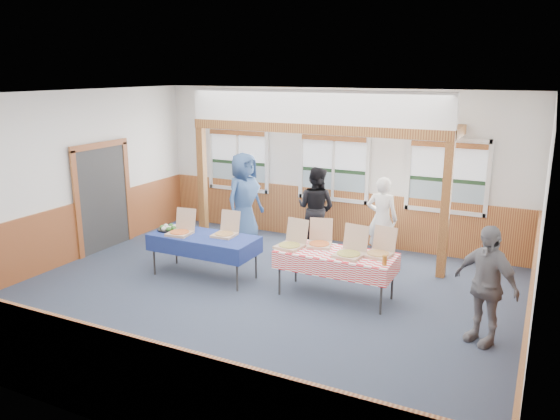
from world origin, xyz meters
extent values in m
plane|color=#2C3348|center=(0.00, 0.00, 0.00)|extent=(8.00, 8.00, 0.00)
plane|color=white|center=(0.00, 0.00, 3.20)|extent=(8.00, 8.00, 0.00)
plane|color=silver|center=(0.00, 3.50, 1.60)|extent=(8.00, 0.00, 8.00)
plane|color=silver|center=(0.00, -3.50, 1.60)|extent=(8.00, 0.00, 8.00)
plane|color=silver|center=(-4.00, 0.00, 1.60)|extent=(0.00, 8.00, 8.00)
plane|color=silver|center=(4.00, 0.00, 1.60)|extent=(0.00, 8.00, 8.00)
cube|color=brown|center=(0.00, 3.48, 0.55)|extent=(7.98, 0.05, 1.10)
cube|color=brown|center=(0.00, -3.48, 0.55)|extent=(7.98, 0.05, 1.10)
cube|color=brown|center=(-3.98, 0.00, 0.55)|extent=(0.05, 6.98, 1.10)
cube|color=brown|center=(3.98, 0.00, 0.55)|extent=(0.05, 6.98, 1.10)
cube|color=#2E2E2E|center=(-3.96, 0.90, 1.05)|extent=(0.06, 1.30, 2.10)
cube|color=silver|center=(-2.30, 3.44, 0.91)|extent=(1.52, 0.05, 0.08)
cube|color=silver|center=(-2.30, 3.44, 2.29)|extent=(1.52, 0.05, 0.08)
cube|color=silver|center=(-3.04, 3.44, 1.60)|extent=(0.08, 0.05, 1.46)
cube|color=silver|center=(-1.56, 3.44, 1.60)|extent=(0.08, 0.05, 1.46)
cube|color=silver|center=(-2.30, 3.44, 1.60)|extent=(0.05, 0.05, 1.30)
cube|color=gray|center=(-2.30, 3.48, 1.21)|extent=(1.40, 0.02, 0.52)
cube|color=#18311A|center=(-2.30, 3.48, 1.51)|extent=(1.40, 0.02, 0.08)
cube|color=silver|center=(-2.30, 3.48, 1.90)|extent=(1.40, 0.02, 0.70)
cube|color=brown|center=(-2.30, 3.42, 2.19)|extent=(1.40, 0.07, 0.10)
cube|color=silver|center=(0.00, 3.44, 0.91)|extent=(1.52, 0.05, 0.08)
cube|color=silver|center=(0.00, 3.44, 2.29)|extent=(1.52, 0.05, 0.08)
cube|color=silver|center=(-0.74, 3.44, 1.60)|extent=(0.08, 0.05, 1.46)
cube|color=silver|center=(0.74, 3.44, 1.60)|extent=(0.08, 0.05, 1.46)
cube|color=silver|center=(0.00, 3.44, 1.60)|extent=(0.05, 0.05, 1.30)
cube|color=gray|center=(0.00, 3.48, 1.21)|extent=(1.40, 0.02, 0.52)
cube|color=#18311A|center=(0.00, 3.48, 1.51)|extent=(1.40, 0.02, 0.08)
cube|color=silver|center=(0.00, 3.48, 1.90)|extent=(1.40, 0.02, 0.70)
cube|color=brown|center=(0.00, 3.42, 2.19)|extent=(1.40, 0.07, 0.10)
cube|color=silver|center=(2.30, 3.44, 0.91)|extent=(1.52, 0.05, 0.08)
cube|color=silver|center=(2.30, 3.44, 2.29)|extent=(1.52, 0.05, 0.08)
cube|color=silver|center=(1.56, 3.44, 1.60)|extent=(0.08, 0.05, 1.46)
cube|color=silver|center=(3.04, 3.44, 1.60)|extent=(0.08, 0.05, 1.46)
cube|color=silver|center=(2.30, 3.44, 1.60)|extent=(0.05, 0.05, 1.30)
cube|color=gray|center=(2.30, 3.48, 1.21)|extent=(1.40, 0.02, 0.52)
cube|color=#18311A|center=(2.30, 3.48, 1.51)|extent=(1.40, 0.02, 0.08)
cube|color=silver|center=(2.30, 3.48, 1.90)|extent=(1.40, 0.02, 0.70)
cube|color=brown|center=(2.30, 3.42, 2.19)|extent=(1.40, 0.07, 0.10)
cube|color=#5E2D14|center=(-2.50, 2.30, 1.20)|extent=(0.15, 0.15, 2.40)
cube|color=#5E2D14|center=(2.50, 2.30, 1.20)|extent=(0.15, 0.15, 2.40)
cube|color=#5E2D14|center=(0.00, 2.30, 2.49)|extent=(5.15, 0.18, 0.18)
cylinder|color=#2E2E2E|center=(-2.10, 0.14, 0.36)|extent=(0.04, 0.04, 0.73)
cylinder|color=#2E2E2E|center=(-2.10, 0.78, 0.36)|extent=(0.04, 0.04, 0.73)
cylinder|color=#2E2E2E|center=(-0.39, 0.14, 0.36)|extent=(0.04, 0.04, 0.73)
cylinder|color=#2E2E2E|center=(-0.39, 0.78, 0.36)|extent=(0.04, 0.04, 0.73)
cube|color=#2E2E2E|center=(-1.24, 0.46, 0.73)|extent=(1.96, 1.19, 0.03)
cube|color=navy|center=(-1.24, 0.46, 0.75)|extent=(2.04, 1.27, 0.01)
cube|color=navy|center=(-1.24, 0.05, 0.61)|extent=(1.83, 0.48, 0.28)
cube|color=navy|center=(-1.24, 0.87, 0.61)|extent=(1.83, 0.48, 0.28)
cylinder|color=#2E2E2E|center=(0.30, 0.32, 0.36)|extent=(0.04, 0.04, 0.73)
cylinder|color=#2E2E2E|center=(0.30, 0.95, 0.36)|extent=(0.04, 0.04, 0.73)
cylinder|color=#2E2E2E|center=(1.98, 0.32, 0.36)|extent=(0.04, 0.04, 0.73)
cylinder|color=#2E2E2E|center=(1.98, 0.95, 0.36)|extent=(0.04, 0.04, 0.73)
cube|color=#2E2E2E|center=(1.14, 0.63, 0.73)|extent=(1.88, 0.96, 0.03)
cube|color=red|center=(1.14, 0.63, 0.75)|extent=(1.95, 1.03, 0.01)
cube|color=red|center=(1.14, 0.23, 0.61)|extent=(1.85, 0.23, 0.28)
cube|color=red|center=(1.14, 1.04, 0.61)|extent=(1.85, 0.23, 0.28)
cube|color=tan|center=(-1.64, 0.31, 0.78)|extent=(0.42, 0.42, 0.04)
cylinder|color=orange|center=(-1.64, 0.31, 0.81)|extent=(0.36, 0.36, 0.01)
cube|color=tan|center=(-1.67, 0.54, 0.99)|extent=(0.39, 0.13, 0.38)
cube|color=tan|center=(-0.89, 0.58, 0.78)|extent=(0.38, 0.38, 0.04)
cylinder|color=tan|center=(-0.89, 0.58, 0.81)|extent=(0.34, 0.34, 0.01)
cube|color=tan|center=(-0.90, 0.80, 0.98)|extent=(0.37, 0.10, 0.36)
cube|color=tan|center=(0.39, 0.49, 0.78)|extent=(0.44, 0.44, 0.04)
cylinder|color=gold|center=(0.39, 0.49, 0.81)|extent=(0.39, 0.39, 0.01)
cube|color=tan|center=(0.42, 0.73, 1.00)|extent=(0.40, 0.14, 0.39)
cube|color=tan|center=(0.79, 0.78, 0.78)|extent=(0.46, 0.46, 0.04)
cylinder|color=orange|center=(0.79, 0.78, 0.81)|extent=(0.41, 0.41, 0.01)
cube|color=tan|center=(0.73, 1.00, 0.98)|extent=(0.39, 0.19, 0.37)
cube|color=tan|center=(1.39, 0.51, 0.78)|extent=(0.45, 0.45, 0.05)
cylinder|color=gold|center=(1.39, 0.51, 0.81)|extent=(0.40, 0.40, 0.01)
cube|color=tan|center=(1.42, 0.76, 1.00)|extent=(0.42, 0.14, 0.40)
cube|color=tan|center=(1.79, 0.73, 0.78)|extent=(0.44, 0.44, 0.04)
cylinder|color=tan|center=(1.79, 0.73, 0.81)|extent=(0.38, 0.38, 0.01)
cube|color=tan|center=(1.83, 0.96, 0.99)|extent=(0.39, 0.15, 0.38)
cylinder|color=black|center=(-1.99, 0.46, 0.77)|extent=(0.41, 0.41, 0.03)
cylinder|color=white|center=(-1.99, 0.46, 0.80)|extent=(0.09, 0.09, 0.04)
sphere|color=#366A28|center=(-1.88, 0.46, 0.80)|extent=(0.09, 0.09, 0.09)
sphere|color=beige|center=(-1.92, 0.55, 0.80)|extent=(0.09, 0.09, 0.09)
sphere|color=#366A28|center=(-2.02, 0.57, 0.80)|extent=(0.09, 0.09, 0.09)
sphere|color=beige|center=(-2.10, 0.51, 0.80)|extent=(0.09, 0.09, 0.09)
sphere|color=#366A28|center=(-2.10, 0.41, 0.80)|extent=(0.09, 0.09, 0.09)
sphere|color=beige|center=(-2.02, 0.35, 0.80)|extent=(0.09, 0.09, 0.09)
sphere|color=#366A28|center=(-1.92, 0.37, 0.80)|extent=(0.09, 0.09, 0.09)
cylinder|color=#A4611B|center=(1.99, 0.38, 0.83)|extent=(0.07, 0.07, 0.15)
imported|color=white|center=(1.28, 2.71, 0.81)|extent=(0.61, 0.42, 1.62)
imported|color=black|center=(-0.11, 2.80, 0.84)|extent=(0.88, 0.72, 1.69)
imported|color=#33507F|center=(-1.58, 2.44, 0.96)|extent=(0.79, 1.05, 1.93)
imported|color=slate|center=(3.43, 0.10, 0.81)|extent=(1.03, 0.82, 1.63)
camera|label=1|loc=(3.97, -7.08, 3.55)|focal=35.00mm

